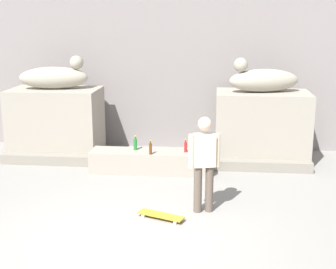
# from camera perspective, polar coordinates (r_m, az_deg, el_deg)

# --- Properties ---
(ground_plane) EXTENTS (40.00, 40.00, 0.00)m
(ground_plane) POSITION_cam_1_polar(r_m,az_deg,el_deg) (7.26, -5.79, -13.02)
(ground_plane) COLOR gray
(facade_wall) EXTENTS (11.25, 0.60, 6.59)m
(facade_wall) POSITION_cam_1_polar(r_m,az_deg,el_deg) (12.23, -0.65, 14.02)
(facade_wall) COLOR gray
(facade_wall) RESTS_ON ground_plane
(pedestal_left) EXTENTS (2.10, 1.25, 1.62)m
(pedestal_left) POSITION_cam_1_polar(r_m,az_deg,el_deg) (11.75, -13.21, 1.42)
(pedestal_left) COLOR gray
(pedestal_left) RESTS_ON ground_plane
(pedestal_right) EXTENTS (2.10, 1.25, 1.62)m
(pedestal_right) POSITION_cam_1_polar(r_m,az_deg,el_deg) (11.18, 11.11, 0.90)
(pedestal_right) COLOR gray
(pedestal_right) RESTS_ON ground_plane
(statue_reclining_left) EXTENTS (1.67, 0.80, 0.78)m
(statue_reclining_left) POSITION_cam_1_polar(r_m,az_deg,el_deg) (11.56, -13.33, 6.72)
(statue_reclining_left) COLOR #9E9785
(statue_reclining_left) RESTS_ON pedestal_left
(statue_reclining_right) EXTENTS (1.69, 0.92, 0.78)m
(statue_reclining_right) POSITION_cam_1_polar(r_m,az_deg,el_deg) (10.98, 11.20, 6.46)
(statue_reclining_right) COLOR #9E9785
(statue_reclining_right) RESTS_ON pedestal_right
(ledge_block) EXTENTS (2.60, 0.64, 0.46)m
(ledge_block) POSITION_cam_1_polar(r_m,az_deg,el_deg) (10.32, -2.07, -3.25)
(ledge_block) COLOR gray
(ledge_block) RESTS_ON ground_plane
(skater) EXTENTS (0.53, 0.28, 1.67)m
(skater) POSITION_cam_1_polar(r_m,az_deg,el_deg) (8.07, 4.33, -3.09)
(skater) COLOR brown
(skater) RESTS_ON ground_plane
(skateboard) EXTENTS (0.82, 0.48, 0.08)m
(skateboard) POSITION_cam_1_polar(r_m,az_deg,el_deg) (8.05, -0.85, -9.62)
(skateboard) COLOR gold
(skateboard) RESTS_ON ground_plane
(bottle_red) EXTENTS (0.06, 0.06, 0.29)m
(bottle_red) POSITION_cam_1_polar(r_m,az_deg,el_deg) (10.17, 2.11, -1.47)
(bottle_red) COLOR red
(bottle_red) RESTS_ON ledge_block
(bottle_brown) EXTENTS (0.06, 0.06, 0.31)m
(bottle_brown) POSITION_cam_1_polar(r_m,az_deg,el_deg) (10.00, -2.10, -1.68)
(bottle_brown) COLOR #593314
(bottle_brown) RESTS_ON ledge_block
(bottle_green) EXTENTS (0.08, 0.08, 0.32)m
(bottle_green) POSITION_cam_1_polar(r_m,az_deg,el_deg) (10.35, -3.92, -1.14)
(bottle_green) COLOR #1E722D
(bottle_green) RESTS_ON ledge_block
(stair_step) EXTENTS (6.97, 0.50, 0.22)m
(stair_step) POSITION_cam_1_polar(r_m,az_deg,el_deg) (10.77, -1.75, -3.19)
(stair_step) COLOR gray
(stair_step) RESTS_ON ground_plane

